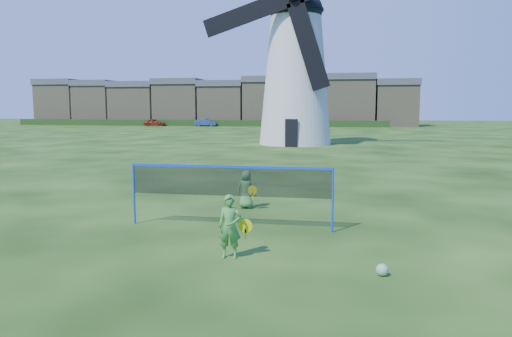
{
  "coord_description": "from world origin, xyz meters",
  "views": [
    {
      "loc": [
        2.27,
        -10.99,
        2.95
      ],
      "look_at": [
        0.2,
        0.5,
        1.5
      ],
      "focal_mm": 34.43,
      "sensor_mm": 36.0,
      "label": 1
    }
  ],
  "objects_px": {
    "badminton_net": "(230,182)",
    "car_right": "(206,123)",
    "windmill": "(296,68)",
    "play_ball": "(382,270)",
    "player_girl": "(230,227)",
    "player_boy": "(246,189)",
    "car_left": "(154,122)"
  },
  "relations": [
    {
      "from": "badminton_net",
      "to": "car_right",
      "type": "distance_m",
      "value": 67.56
    },
    {
      "from": "windmill",
      "to": "play_ball",
      "type": "height_order",
      "value": "windmill"
    },
    {
      "from": "windmill",
      "to": "badminton_net",
      "type": "bearing_deg",
      "value": -87.58
    },
    {
      "from": "player_girl",
      "to": "player_boy",
      "type": "height_order",
      "value": "player_girl"
    },
    {
      "from": "car_left",
      "to": "car_right",
      "type": "xyz_separation_m",
      "value": [
        8.35,
        1.08,
        -0.0
      ]
    },
    {
      "from": "player_boy",
      "to": "play_ball",
      "type": "relative_size",
      "value": 5.13
    },
    {
      "from": "badminton_net",
      "to": "car_left",
      "type": "bearing_deg",
      "value": 113.34
    },
    {
      "from": "player_boy",
      "to": "car_right",
      "type": "relative_size",
      "value": 0.31
    },
    {
      "from": "player_boy",
      "to": "car_left",
      "type": "distance_m",
      "value": 67.15
    },
    {
      "from": "player_girl",
      "to": "windmill",
      "type": "bearing_deg",
      "value": 88.72
    },
    {
      "from": "windmill",
      "to": "player_girl",
      "type": "height_order",
      "value": "windmill"
    },
    {
      "from": "windmill",
      "to": "play_ball",
      "type": "relative_size",
      "value": 82.23
    },
    {
      "from": "car_right",
      "to": "badminton_net",
      "type": "bearing_deg",
      "value": -162.08
    },
    {
      "from": "car_left",
      "to": "badminton_net",
      "type": "bearing_deg",
      "value": -177.45
    },
    {
      "from": "player_boy",
      "to": "player_girl",
      "type": "bearing_deg",
      "value": 100.29
    },
    {
      "from": "badminton_net",
      "to": "player_girl",
      "type": "bearing_deg",
      "value": -76.71
    },
    {
      "from": "car_left",
      "to": "car_right",
      "type": "height_order",
      "value": "car_left"
    },
    {
      "from": "badminton_net",
      "to": "player_boy",
      "type": "bearing_deg",
      "value": 91.51
    },
    {
      "from": "car_left",
      "to": "windmill",
      "type": "bearing_deg",
      "value": -164.34
    },
    {
      "from": "car_right",
      "to": "car_left",
      "type": "bearing_deg",
      "value": 98.81
    },
    {
      "from": "player_girl",
      "to": "car_left",
      "type": "relative_size",
      "value": 0.36
    },
    {
      "from": "player_girl",
      "to": "car_right",
      "type": "relative_size",
      "value": 0.35
    },
    {
      "from": "play_ball",
      "to": "car_right",
      "type": "bearing_deg",
      "value": 108.44
    },
    {
      "from": "player_boy",
      "to": "windmill",
      "type": "bearing_deg",
      "value": -84.66
    },
    {
      "from": "player_girl",
      "to": "play_ball",
      "type": "distance_m",
      "value": 2.98
    },
    {
      "from": "badminton_net",
      "to": "player_girl",
      "type": "distance_m",
      "value": 2.51
    },
    {
      "from": "player_girl",
      "to": "car_right",
      "type": "xyz_separation_m",
      "value": [
        -19.7,
        67.18,
        -0.04
      ]
    },
    {
      "from": "play_ball",
      "to": "player_boy",
      "type": "bearing_deg",
      "value": 123.24
    },
    {
      "from": "windmill",
      "to": "car_left",
      "type": "height_order",
      "value": "windmill"
    },
    {
      "from": "windmill",
      "to": "car_right",
      "type": "xyz_separation_m",
      "value": [
        -17.95,
        36.68,
        -5.47
      ]
    },
    {
      "from": "player_boy",
      "to": "badminton_net",
      "type": "bearing_deg",
      "value": 94.35
    },
    {
      "from": "player_boy",
      "to": "car_left",
      "type": "bearing_deg",
      "value": -63.06
    }
  ]
}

